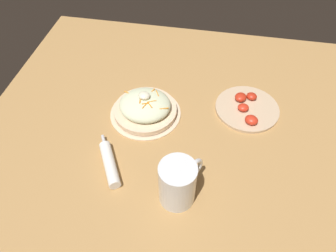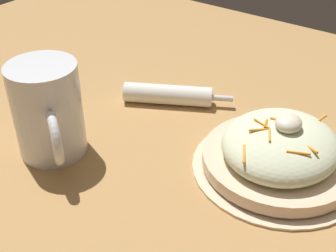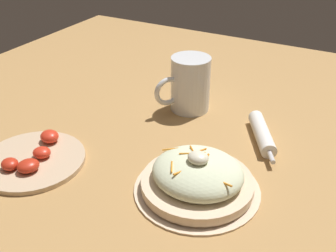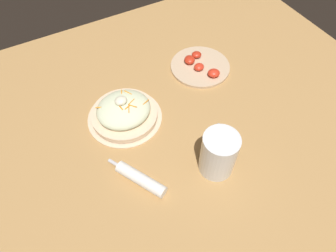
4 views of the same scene
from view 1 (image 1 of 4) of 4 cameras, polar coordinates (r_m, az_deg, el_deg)
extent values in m
plane|color=#B2844C|center=(0.95, 4.46, -6.97)|extent=(1.43, 1.43, 0.00)
cylinder|color=beige|center=(1.08, -4.04, 2.38)|extent=(0.24, 0.24, 0.01)
cylinder|color=beige|center=(1.07, -4.08, 2.85)|extent=(0.21, 0.21, 0.02)
ellipsoid|color=beige|center=(1.05, -4.15, 3.79)|extent=(0.17, 0.16, 0.06)
cylinder|color=orange|center=(1.01, -4.12, 3.77)|extent=(0.02, 0.03, 0.01)
cylinder|color=orange|center=(1.05, -1.92, 5.89)|extent=(0.02, 0.03, 0.00)
cylinder|color=orange|center=(1.02, -2.91, 4.46)|extent=(0.03, 0.02, 0.00)
cylinder|color=orange|center=(1.03, -5.00, 4.74)|extent=(0.01, 0.03, 0.01)
cylinder|color=orange|center=(1.01, -3.24, 3.75)|extent=(0.02, 0.02, 0.00)
cylinder|color=orange|center=(1.02, -4.16, 4.03)|extent=(0.02, 0.01, 0.00)
cylinder|color=orange|center=(1.01, -0.72, 3.17)|extent=(0.03, 0.02, 0.01)
cylinder|color=orange|center=(1.07, -7.21, 5.92)|extent=(0.03, 0.01, 0.01)
cylinder|color=orange|center=(1.07, -2.74, 6.37)|extent=(0.01, 0.02, 0.01)
ellipsoid|color=#EFEACC|center=(1.03, -4.30, 5.43)|extent=(0.04, 0.03, 0.02)
cylinder|color=white|center=(0.84, 1.67, -10.26)|extent=(0.10, 0.10, 0.14)
cylinder|color=gold|center=(0.86, 1.63, -11.13)|extent=(0.09, 0.09, 0.09)
cylinder|color=white|center=(0.82, 1.71, -9.42)|extent=(0.09, 0.09, 0.01)
torus|color=white|center=(0.87, 4.53, -7.86)|extent=(0.05, 0.07, 0.07)
cylinder|color=white|center=(0.95, -10.42, -6.74)|extent=(0.10, 0.15, 0.03)
cylinder|color=silver|center=(1.00, -11.47, -2.48)|extent=(0.03, 0.04, 0.01)
cylinder|color=#D1B28E|center=(1.12, 13.99, 3.07)|extent=(0.22, 0.22, 0.01)
ellipsoid|color=red|center=(1.13, 12.91, 5.07)|extent=(0.05, 0.06, 0.02)
ellipsoid|color=red|center=(1.10, 13.35, 3.24)|extent=(0.04, 0.04, 0.02)
ellipsoid|color=red|center=(1.15, 14.78, 5.18)|extent=(0.05, 0.04, 0.02)
ellipsoid|color=red|center=(1.07, 14.75, 1.07)|extent=(0.05, 0.05, 0.03)
camera|label=2|loc=(1.00, 28.04, 21.61)|focal=48.24mm
camera|label=3|loc=(1.36, -10.85, 36.08)|focal=43.06mm
camera|label=4|loc=(0.40, -69.98, 18.29)|focal=32.61mm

